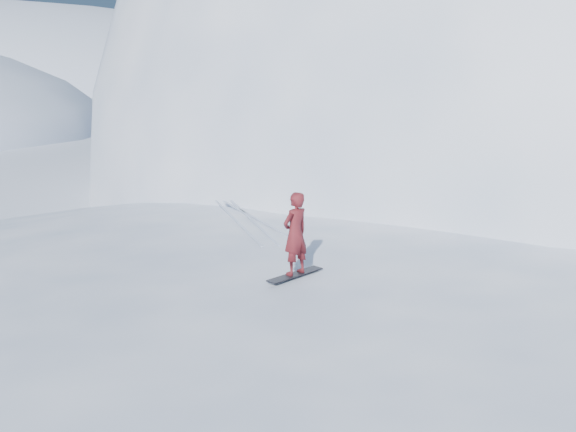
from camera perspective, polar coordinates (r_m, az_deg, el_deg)
name	(u,v)px	position (r m, az deg, el deg)	size (l,w,h in m)	color
ground	(295,380)	(14.84, 0.61, -14.39)	(400.00, 400.00, 0.00)	white
near_ridge	(312,325)	(17.68, 2.19, -9.70)	(36.00, 28.00, 4.80)	white
summit_peak	(554,172)	(46.40, 22.57, 3.62)	(60.00, 56.00, 56.00)	white
peak_shoulder	(413,195)	(35.83, 11.06, 1.85)	(28.00, 24.00, 18.00)	white
wind_bumps	(259,343)	(16.66, -2.57, -11.19)	(16.00, 14.40, 1.00)	white
snowboard	(295,274)	(14.12, 0.64, -5.22)	(1.49, 0.28, 0.02)	black
snowboarder	(295,234)	(13.85, 0.65, -1.58)	(0.67, 0.44, 1.83)	maroon
board_tracks	(248,219)	(19.13, -3.53, -0.30)	(2.01, 5.95, 0.04)	silver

